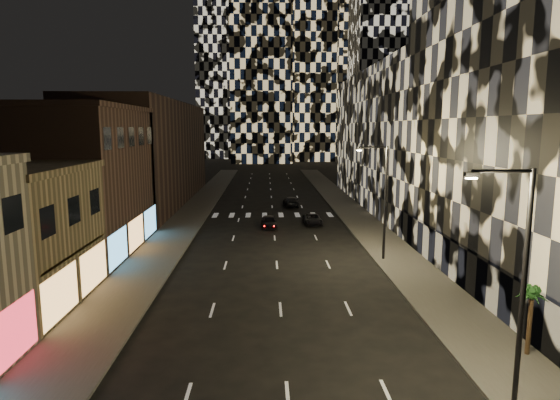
{
  "coord_description": "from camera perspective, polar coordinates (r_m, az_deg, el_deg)",
  "views": [
    {
      "loc": [
        -0.83,
        -6.13,
        10.57
      ],
      "look_at": [
        0.07,
        23.26,
        6.0
      ],
      "focal_mm": 30.0,
      "sensor_mm": 36.0,
      "label": 1
    }
  ],
  "objects": [
    {
      "name": "retail_filler_left",
      "position": [
        68.18,
        -15.54,
        5.51
      ],
      "size": [
        10.0,
        40.0,
        14.0
      ],
      "primitive_type": "cube",
      "color": "#452F27",
      "rests_on": "ground"
    },
    {
      "name": "curb_right",
      "position": [
        57.77,
        6.98,
        -1.7
      ],
      "size": [
        0.2,
        120.0,
        0.15
      ],
      "primitive_type": "cube",
      "color": "#4C4C47",
      "rests_on": "ground"
    },
    {
      "name": "tower_center_low",
      "position": [
        150.73,
        -2.32,
        23.01
      ],
      "size": [
        18.0,
        18.0,
        95.0
      ],
      "primitive_type": "cube",
      "color": "black",
      "rests_on": "ground"
    },
    {
      "name": "car_dark_oncoming",
      "position": [
        63.22,
        1.34,
        -0.2
      ],
      "size": [
        2.08,
        4.58,
        1.3
      ],
      "primitive_type": "imported",
      "rotation": [
        0.0,
        0.0,
        3.2
      ],
      "color": "black",
      "rests_on": "ground"
    },
    {
      "name": "midrise_base",
      "position": [
        34.54,
        20.82,
        -6.98
      ],
      "size": [
        0.6,
        25.0,
        3.0
      ],
      "primitive_type": "cube",
      "color": "#383838",
      "rests_on": "ground"
    },
    {
      "name": "car_dark_rightlane",
      "position": [
        51.55,
        3.99,
        -2.38
      ],
      "size": [
        1.98,
        4.13,
        1.13
      ],
      "primitive_type": "imported",
      "rotation": [
        0.0,
        0.0,
        0.02
      ],
      "color": "black",
      "rests_on": "ground"
    },
    {
      "name": "retail_brown",
      "position": [
        43.05,
        -23.82,
        1.99
      ],
      "size": [
        10.0,
        15.0,
        12.0
      ],
      "primitive_type": "cube",
      "color": "#452F27",
      "rests_on": "ground"
    },
    {
      "name": "midrise_filler_right",
      "position": [
        66.5,
        16.64,
        7.11
      ],
      "size": [
        16.0,
        40.0,
        18.0
      ],
      "primitive_type": "cube",
      "color": "#232326",
      "rests_on": "ground"
    },
    {
      "name": "sidewalk_right",
      "position": [
        58.12,
        9.02,
        -1.68
      ],
      "size": [
        4.0,
        120.0,
        0.15
      ],
      "primitive_type": "cube",
      "color": "#47443F",
      "rests_on": "ground"
    },
    {
      "name": "palm_tree",
      "position": [
        24.66,
        28.33,
        -10.46
      ],
      "size": [
        1.68,
        1.67,
        3.29
      ],
      "color": "#47331E",
      "rests_on": "sidewalk_right"
    },
    {
      "name": "streetlight_far",
      "position": [
        37.64,
        12.39,
        0.66
      ],
      "size": [
        2.55,
        0.25,
        9.0
      ],
      "color": "black",
      "rests_on": "sidewalk_right"
    },
    {
      "name": "sidewalk_left",
      "position": [
        57.84,
        -10.85,
        -1.78
      ],
      "size": [
        4.0,
        120.0,
        0.15
      ],
      "primitive_type": "cube",
      "color": "#47443F",
      "rests_on": "ground"
    },
    {
      "name": "car_dark_midlane",
      "position": [
        49.74,
        -1.34,
        -2.67
      ],
      "size": [
        1.77,
        3.94,
        1.31
      ],
      "primitive_type": "imported",
      "rotation": [
        0.0,
        0.0,
        0.06
      ],
      "color": "black",
      "rests_on": "ground"
    },
    {
      "name": "streetlight_near",
      "position": [
        19.28,
        27.05,
        -7.86
      ],
      "size": [
        2.55,
        0.25,
        9.0
      ],
      "color": "black",
      "rests_on": "sidewalk_right"
    },
    {
      "name": "curb_left",
      "position": [
        57.54,
        -8.78,
        -1.78
      ],
      "size": [
        0.2,
        120.0,
        0.15
      ],
      "primitive_type": "cube",
      "color": "#4C4C47",
      "rests_on": "ground"
    }
  ]
}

